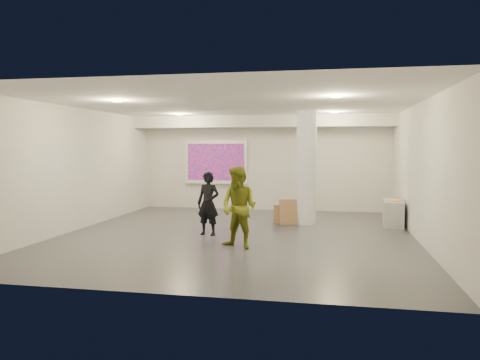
% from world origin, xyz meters
% --- Properties ---
extents(floor, '(8.00, 9.00, 0.01)m').
position_xyz_m(floor, '(0.00, 0.00, 0.00)').
color(floor, '#393C40').
rests_on(floor, ground).
extents(ceiling, '(8.00, 9.00, 0.01)m').
position_xyz_m(ceiling, '(0.00, 0.00, 3.00)').
color(ceiling, white).
rests_on(ceiling, floor).
extents(wall_back, '(8.00, 0.01, 3.00)m').
position_xyz_m(wall_back, '(0.00, 4.50, 1.50)').
color(wall_back, silver).
rests_on(wall_back, floor).
extents(wall_front, '(8.00, 0.01, 3.00)m').
position_xyz_m(wall_front, '(0.00, -4.50, 1.50)').
color(wall_front, silver).
rests_on(wall_front, floor).
extents(wall_left, '(0.01, 9.00, 3.00)m').
position_xyz_m(wall_left, '(-4.00, 0.00, 1.50)').
color(wall_left, silver).
rests_on(wall_left, floor).
extents(wall_right, '(0.01, 9.00, 3.00)m').
position_xyz_m(wall_right, '(4.00, 0.00, 1.50)').
color(wall_right, silver).
rests_on(wall_right, floor).
extents(soffit_band, '(8.00, 1.10, 0.36)m').
position_xyz_m(soffit_band, '(0.00, 3.95, 2.82)').
color(soffit_band, silver).
rests_on(soffit_band, ceiling).
extents(downlight_nw, '(0.22, 0.22, 0.02)m').
position_xyz_m(downlight_nw, '(-2.20, 2.50, 2.98)').
color(downlight_nw, '#E9D185').
rests_on(downlight_nw, ceiling).
extents(downlight_ne, '(0.22, 0.22, 0.02)m').
position_xyz_m(downlight_ne, '(2.20, 2.50, 2.98)').
color(downlight_ne, '#E9D185').
rests_on(downlight_ne, ceiling).
extents(downlight_sw, '(0.22, 0.22, 0.02)m').
position_xyz_m(downlight_sw, '(-2.20, -1.50, 2.98)').
color(downlight_sw, '#E9D185').
rests_on(downlight_sw, ceiling).
extents(downlight_se, '(0.22, 0.22, 0.02)m').
position_xyz_m(downlight_se, '(2.20, -1.50, 2.98)').
color(downlight_se, '#E9D185').
rests_on(downlight_se, ceiling).
extents(column, '(0.52, 0.52, 3.00)m').
position_xyz_m(column, '(1.50, 1.80, 1.50)').
color(column, white).
rests_on(column, floor).
extents(projection_screen, '(2.10, 0.13, 1.42)m').
position_xyz_m(projection_screen, '(-1.60, 4.45, 1.53)').
color(projection_screen, white).
rests_on(projection_screen, wall_back).
extents(credenza, '(0.55, 1.17, 0.67)m').
position_xyz_m(credenza, '(3.72, 1.97, 0.33)').
color(credenza, '#9FA2A4').
rests_on(credenza, floor).
extents(papers_stack, '(0.35, 0.40, 0.02)m').
position_xyz_m(papers_stack, '(3.75, 1.93, 0.68)').
color(papers_stack, silver).
rests_on(papers_stack, credenza).
extents(postit_pad, '(0.28, 0.34, 0.03)m').
position_xyz_m(postit_pad, '(3.73, 1.75, 0.68)').
color(postit_pad, yellow).
rests_on(postit_pad, credenza).
extents(cardboard_back, '(0.63, 0.35, 0.67)m').
position_xyz_m(cardboard_back, '(1.12, 1.63, 0.33)').
color(cardboard_back, '#8D6542').
rests_on(cardboard_back, floor).
extents(cardboard_front, '(0.46, 0.13, 0.51)m').
position_xyz_m(cardboard_front, '(0.88, 1.68, 0.25)').
color(cardboard_front, '#8D6542').
rests_on(cardboard_front, floor).
extents(woman, '(0.59, 0.44, 1.47)m').
position_xyz_m(woman, '(-0.64, -0.15, 0.73)').
color(woman, black).
rests_on(woman, floor).
extents(man, '(0.97, 0.87, 1.65)m').
position_xyz_m(man, '(0.33, -1.39, 0.82)').
color(man, olive).
rests_on(man, floor).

